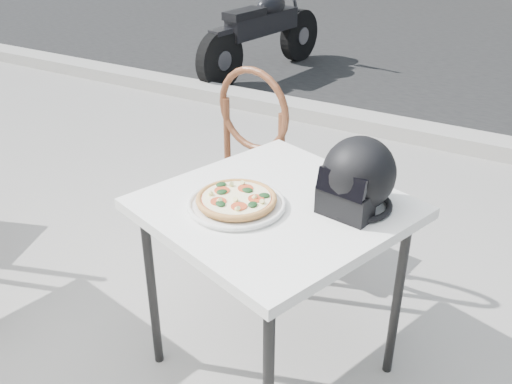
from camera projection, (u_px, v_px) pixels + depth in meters
The scene contains 9 objects.
ground at pixel (138, 373), 2.35m from camera, with size 80.00×80.00×0.00m, color gray.
street_asphalt at pixel (476, 33), 7.69m from camera, with size 30.00×8.00×0.00m, color black.
curb at pixel (379, 125), 4.61m from camera, with size 30.00×0.25×0.12m, color #A29E97.
cafe_table_main at pixel (274, 220), 2.05m from camera, with size 1.04×1.04×0.78m.
plate at pixel (237, 204), 1.99m from camera, with size 0.44×0.44×0.02m.
pizza at pixel (236, 199), 1.98m from camera, with size 0.32×0.32×0.04m.
helmet at pixel (357, 178), 1.94m from camera, with size 0.29×0.30×0.26m.
cafe_chair_main at pixel (266, 158), 2.79m from camera, with size 0.47×0.47×1.07m.
motorcycle at pixel (263, 34), 5.89m from camera, with size 0.53×1.88×0.94m.
Camera 1 is at (1.27, -1.24, 1.77)m, focal length 40.00 mm.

